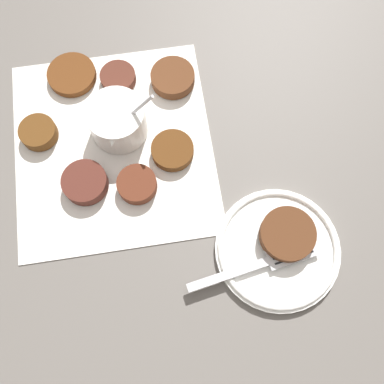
# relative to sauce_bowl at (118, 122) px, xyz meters

# --- Properties ---
(ground_plane) EXTENTS (4.00, 4.00, 0.00)m
(ground_plane) POSITION_rel_sauce_bowl_xyz_m (0.02, -0.03, -0.03)
(ground_plane) COLOR #605B56
(napkin) EXTENTS (0.38, 0.36, 0.00)m
(napkin) POSITION_rel_sauce_bowl_xyz_m (0.03, -0.01, -0.03)
(napkin) COLOR white
(napkin) RESTS_ON ground_plane
(sauce_bowl) EXTENTS (0.09, 0.10, 0.11)m
(sauce_bowl) POSITION_rel_sauce_bowl_xyz_m (0.00, 0.00, 0.00)
(sauce_bowl) COLOR white
(sauce_bowl) RESTS_ON napkin
(fritter_0) EXTENTS (0.06, 0.06, 0.02)m
(fritter_0) POSITION_rel_sauce_bowl_xyz_m (0.09, 0.04, -0.02)
(fritter_0) COLOR #582A1A
(fritter_0) RESTS_ON napkin
(fritter_1) EXTENTS (0.07, 0.07, 0.02)m
(fritter_1) POSITION_rel_sauce_bowl_xyz_m (0.09, -0.04, -0.02)
(fritter_1) COLOR #50261E
(fritter_1) RESTS_ON napkin
(fritter_2) EXTENTS (0.08, 0.08, 0.01)m
(fritter_2) POSITION_rel_sauce_bowl_xyz_m (-0.09, -0.09, -0.02)
(fritter_2) COLOR #5A3015
(fritter_2) RESTS_ON napkin
(fritter_3) EXTENTS (0.06, 0.06, 0.02)m
(fritter_3) POSITION_rel_sauce_bowl_xyz_m (0.03, 0.08, -0.02)
(fritter_3) COLOR #543014
(fritter_3) RESTS_ON napkin
(fritter_4) EXTENTS (0.06, 0.06, 0.02)m
(fritter_4) POSITION_rel_sauce_bowl_xyz_m (-0.09, -0.01, -0.02)
(fritter_4) COLOR #52291E
(fritter_4) RESTS_ON napkin
(fritter_5) EXTENTS (0.07, 0.07, 0.02)m
(fritter_5) POSITION_rel_sauce_bowl_xyz_m (-0.09, 0.08, -0.02)
(fritter_5) COLOR #57311B
(fritter_5) RESTS_ON napkin
(fritter_6) EXTENTS (0.06, 0.06, 0.02)m
(fritter_6) POSITION_rel_sauce_bowl_xyz_m (0.02, -0.12, -0.02)
(fritter_6) COLOR #583416
(fritter_6) RESTS_ON napkin
(serving_plate) EXTENTS (0.18, 0.18, 0.02)m
(serving_plate) POSITION_rel_sauce_bowl_xyz_m (0.18, 0.24, -0.02)
(serving_plate) COLOR white
(serving_plate) RESTS_ON ground_plane
(fritter_on_plate) EXTENTS (0.08, 0.08, 0.02)m
(fritter_on_plate) POSITION_rel_sauce_bowl_xyz_m (0.16, 0.25, -0.00)
(fritter_on_plate) COLOR #512D19
(fritter_on_plate) RESTS_ON serving_plate
(fork) EXTENTS (0.09, 0.18, 0.00)m
(fork) POSITION_rel_sauce_bowl_xyz_m (0.20, 0.22, -0.01)
(fork) COLOR silver
(fork) RESTS_ON serving_plate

